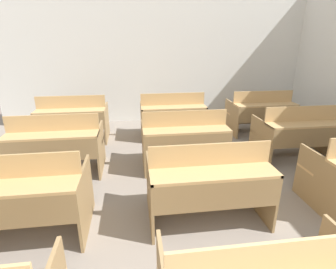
# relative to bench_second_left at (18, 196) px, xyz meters

# --- Properties ---
(wall_back) EXTENTS (7.09, 0.06, 3.01)m
(wall_back) POSITION_rel_bench_second_left_xyz_m (1.71, 3.91, 1.06)
(wall_back) COLOR silver
(wall_back) RESTS_ON ground_plane
(bench_second_left) EXTENTS (1.25, 0.76, 0.89)m
(bench_second_left) POSITION_rel_bench_second_left_xyz_m (0.00, 0.00, 0.00)
(bench_second_left) COLOR olive
(bench_second_left) RESTS_ON ground_plane
(bench_second_center) EXTENTS (1.25, 0.76, 0.89)m
(bench_second_center) POSITION_rel_bench_second_left_xyz_m (1.88, 0.01, 0.00)
(bench_second_center) COLOR olive
(bench_second_center) RESTS_ON ground_plane
(bench_third_left) EXTENTS (1.25, 0.76, 0.89)m
(bench_third_left) POSITION_rel_bench_second_left_xyz_m (0.02, 1.34, 0.00)
(bench_third_left) COLOR #95774D
(bench_third_left) RESTS_ON ground_plane
(bench_third_center) EXTENTS (1.25, 0.76, 0.89)m
(bench_third_center) POSITION_rel_bench_second_left_xyz_m (1.88, 1.31, 0.00)
(bench_third_center) COLOR #93754B
(bench_third_center) RESTS_ON ground_plane
(bench_third_right) EXTENTS (1.25, 0.76, 0.89)m
(bench_third_right) POSITION_rel_bench_second_left_xyz_m (3.77, 1.34, 0.00)
(bench_third_right) COLOR #96774D
(bench_third_right) RESTS_ON ground_plane
(bench_back_left) EXTENTS (1.25, 0.76, 0.89)m
(bench_back_left) POSITION_rel_bench_second_left_xyz_m (-0.01, 2.67, 0.00)
(bench_back_left) COLOR #98794F
(bench_back_left) RESTS_ON ground_plane
(bench_back_center) EXTENTS (1.25, 0.76, 0.89)m
(bench_back_center) POSITION_rel_bench_second_left_xyz_m (1.91, 2.67, 0.00)
(bench_back_center) COLOR #95764C
(bench_back_center) RESTS_ON ground_plane
(bench_back_right) EXTENTS (1.25, 0.76, 0.89)m
(bench_back_right) POSITION_rel_bench_second_left_xyz_m (3.76, 2.64, 0.00)
(bench_back_right) COLOR #987A50
(bench_back_right) RESTS_ON ground_plane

